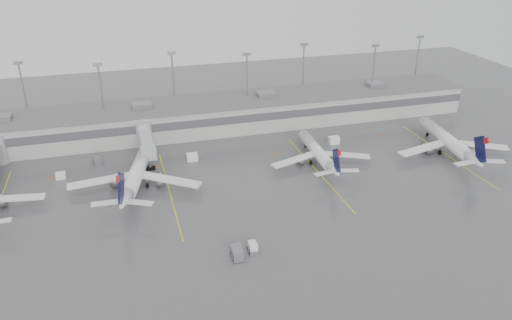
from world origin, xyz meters
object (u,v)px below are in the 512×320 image
object	(u,v)px
baggage_tug	(253,248)
jet_mid_left	(136,173)
jet_mid_right	(318,152)
jet_far_right	(449,141)

from	to	relation	value
baggage_tug	jet_mid_left	bearing A→B (deg)	122.87
jet_mid_left	jet_mid_right	size ratio (longest dim) A/B	1.15
jet_far_right	baggage_tug	distance (m)	65.28
jet_far_right	baggage_tug	size ratio (longest dim) A/B	12.06
jet_mid_right	jet_mid_left	bearing A→B (deg)	-176.62
jet_mid_left	baggage_tug	size ratio (longest dim) A/B	11.91
jet_mid_left	baggage_tug	bearing A→B (deg)	-44.67
jet_far_right	baggage_tug	xyz separation A→B (m)	(-59.37, -27.01, -2.63)
jet_mid_right	jet_far_right	size ratio (longest dim) A/B	0.86
jet_far_right	baggage_tug	world-z (taller)	jet_far_right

